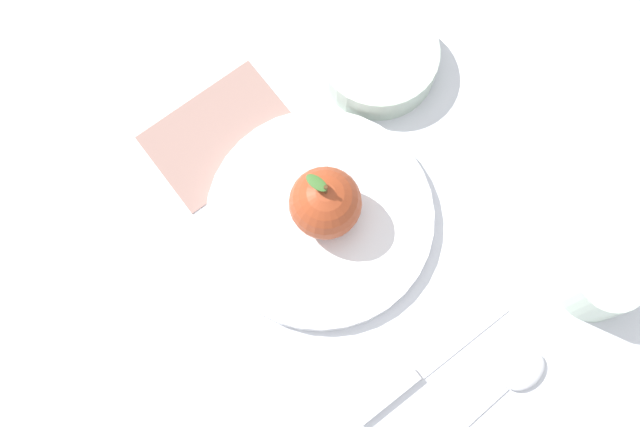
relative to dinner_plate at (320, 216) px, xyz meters
The scene contains 8 objects.
ground_plane 0.05m from the dinner_plate, 163.12° to the left, with size 2.40×2.40×0.00m, color silver.
dinner_plate is the anchor object (origin of this frame).
apple 0.04m from the dinner_plate, 133.28° to the right, with size 0.07×0.07×0.09m.
side_bowl 0.19m from the dinner_plate, 77.11° to the right, with size 0.13×0.13×0.04m.
cup 0.29m from the dinner_plate, 162.53° to the right, with size 0.07×0.07×0.06m.
knife 0.19m from the dinner_plate, 154.34° to the left, with size 0.08×0.18×0.01m.
spoon 0.25m from the dinner_plate, behind, with size 0.07×0.17×0.01m.
linen_napkin 0.15m from the dinner_plate, ahead, with size 0.11×0.15×0.00m, color gray.
Camera 1 is at (-0.07, 0.16, 0.74)m, focal length 40.75 mm.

